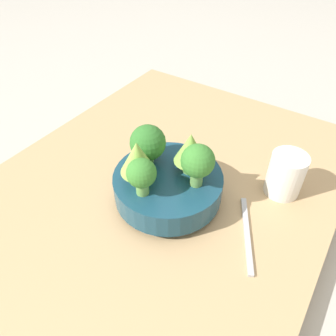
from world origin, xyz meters
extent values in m
plane|color=#ADA89E|center=(0.00, 0.00, 0.00)|extent=(6.00, 6.00, 0.00)
cube|color=tan|center=(0.00, 0.00, 0.02)|extent=(0.98, 0.69, 0.05)
cylinder|color=navy|center=(0.01, -0.04, 0.06)|extent=(0.10, 0.10, 0.01)
cylinder|color=navy|center=(0.01, -0.04, 0.09)|extent=(0.22, 0.22, 0.05)
cylinder|color=#609347|center=(0.02, -0.09, 0.13)|extent=(0.02, 0.02, 0.04)
sphere|color=#387A2D|center=(0.02, -0.09, 0.17)|extent=(0.06, 0.06, 0.06)
cylinder|color=#609347|center=(-0.03, 0.00, 0.13)|extent=(0.03, 0.03, 0.02)
cone|color=#84AD47|center=(-0.03, 0.00, 0.17)|extent=(0.07, 0.07, 0.07)
cylinder|color=#6BA34C|center=(-0.05, -0.02, 0.13)|extent=(0.02, 0.02, 0.03)
sphere|color=#387A2D|center=(-0.05, -0.02, 0.16)|extent=(0.05, 0.05, 0.05)
cylinder|color=#6BA34C|center=(0.03, 0.02, 0.13)|extent=(0.02, 0.02, 0.02)
sphere|color=#2D6B28|center=(0.03, 0.02, 0.16)|extent=(0.07, 0.07, 0.07)
cylinder|color=#609347|center=(0.05, -0.07, 0.13)|extent=(0.03, 0.03, 0.03)
cone|color=#84AD47|center=(0.05, -0.07, 0.17)|extent=(0.06, 0.06, 0.06)
cylinder|color=silver|center=(0.17, -0.22, 0.10)|extent=(0.07, 0.07, 0.09)
cube|color=#B2B2B7|center=(0.02, -0.21, 0.05)|extent=(0.16, 0.09, 0.01)
camera|label=1|loc=(-0.37, -0.29, 0.55)|focal=35.00mm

